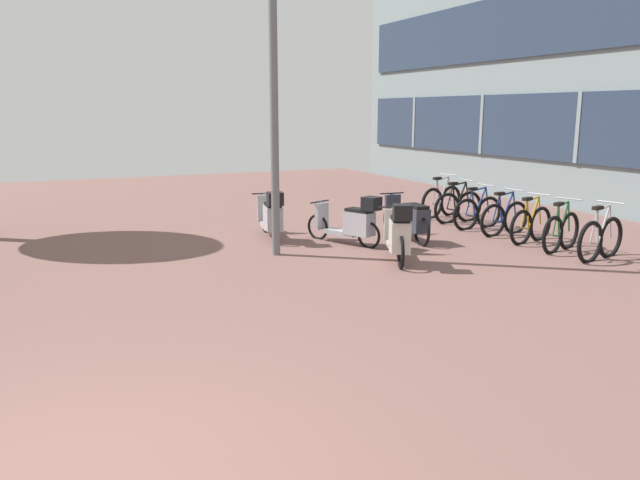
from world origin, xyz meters
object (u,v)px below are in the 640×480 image
(scooter_far, at_px, (409,220))
(lamp_post, at_px, (273,34))
(bicycle_rack_03, at_px, (504,218))
(scooter_extra, at_px, (271,216))
(scooter_near, at_px, (398,234))
(bicycle_rack_01, at_px, (561,232))
(bicycle_rack_00, at_px, (600,239))
(bicycle_rack_05, at_px, (458,207))
(bicycle_rack_02, at_px, (531,225))
(bicycle_rack_04, at_px, (477,213))
(bicycle_rack_06, at_px, (441,201))
(scooter_mid, at_px, (352,222))

(scooter_far, distance_m, lamp_post, 4.24)
(bicycle_rack_03, height_order, scooter_extra, scooter_extra)
(scooter_near, bearing_deg, bicycle_rack_01, -8.10)
(bicycle_rack_00, relative_size, bicycle_rack_03, 1.02)
(bicycle_rack_00, xyz_separation_m, lamp_post, (-4.80, 2.57, 3.29))
(bicycle_rack_01, relative_size, bicycle_rack_03, 0.95)
(bicycle_rack_03, relative_size, scooter_far, 0.70)
(scooter_near, bearing_deg, bicycle_rack_05, 39.81)
(bicycle_rack_00, bearing_deg, lamp_post, 151.86)
(bicycle_rack_02, bearing_deg, bicycle_rack_00, -87.84)
(bicycle_rack_03, xyz_separation_m, scooter_near, (-3.16, -1.11, 0.14))
(bicycle_rack_02, xyz_separation_m, bicycle_rack_03, (0.04, 0.77, 0.00))
(bicycle_rack_02, distance_m, scooter_far, 2.27)
(bicycle_rack_01, height_order, lamp_post, lamp_post)
(bicycle_rack_01, relative_size, bicycle_rack_04, 0.94)
(bicycle_rack_05, xyz_separation_m, scooter_near, (-3.19, -2.66, 0.13))
(scooter_extra, height_order, lamp_post, lamp_post)
(bicycle_rack_02, distance_m, bicycle_rack_03, 0.78)
(lamp_post, bearing_deg, scooter_extra, 73.23)
(bicycle_rack_03, xyz_separation_m, bicycle_rack_06, (0.13, 2.32, 0.02))
(bicycle_rack_01, height_order, bicycle_rack_06, bicycle_rack_06)
(bicycle_rack_02, bearing_deg, bicycle_rack_05, 88.40)
(bicycle_rack_04, xyz_separation_m, lamp_post, (-4.72, -0.53, 3.31))
(scooter_mid, xyz_separation_m, scooter_extra, (-1.18, 1.09, 0.02))
(bicycle_rack_00, height_order, bicycle_rack_06, bicycle_rack_06)
(scooter_far, bearing_deg, bicycle_rack_04, 13.20)
(lamp_post, bearing_deg, bicycle_rack_04, 6.42)
(scooter_near, bearing_deg, bicycle_rack_04, 31.23)
(bicycle_rack_03, bearing_deg, bicycle_rack_04, 94.19)
(bicycle_rack_00, distance_m, bicycle_rack_02, 1.55)
(bicycle_rack_02, relative_size, scooter_near, 0.81)
(bicycle_rack_04, height_order, scooter_near, scooter_near)
(bicycle_rack_06, bearing_deg, scooter_far, -137.17)
(scooter_near, xyz_separation_m, scooter_mid, (-0.06, 1.52, -0.04))
(bicycle_rack_04, relative_size, bicycle_rack_05, 1.00)
(scooter_near, bearing_deg, lamp_post, 140.09)
(bicycle_rack_02, height_order, scooter_near, scooter_near)
(bicycle_rack_02, distance_m, bicycle_rack_06, 3.10)
(bicycle_rack_00, xyz_separation_m, bicycle_rack_06, (0.11, 4.64, 0.01))
(scooter_mid, bearing_deg, bicycle_rack_05, 19.27)
(scooter_mid, relative_size, scooter_far, 0.84)
(bicycle_rack_02, relative_size, lamp_post, 0.19)
(bicycle_rack_02, bearing_deg, bicycle_rack_06, 86.83)
(scooter_extra, bearing_deg, scooter_mid, -42.76)
(bicycle_rack_03, xyz_separation_m, scooter_mid, (-3.22, 0.41, 0.10))
(bicycle_rack_00, bearing_deg, scooter_extra, 139.12)
(bicycle_rack_02, xyz_separation_m, scooter_near, (-3.12, -0.33, 0.14))
(scooter_mid, xyz_separation_m, scooter_far, (1.18, -0.10, -0.03))
(bicycle_rack_04, bearing_deg, bicycle_rack_02, -89.31)
(bicycle_rack_05, distance_m, scooter_far, 2.41)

